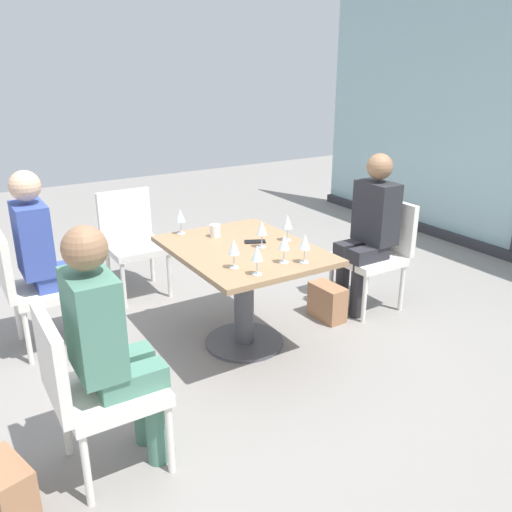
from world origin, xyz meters
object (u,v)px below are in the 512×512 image
at_px(person_front_right, 109,340).
at_px(dining_table_main, 244,275).
at_px(wine_glass_3, 288,222).
at_px(wine_glass_2, 180,216).
at_px(coffee_cup, 215,231).
at_px(wine_glass_6, 262,229).
at_px(wine_glass_0, 257,254).
at_px(handbag_1, 327,302).
at_px(chair_side_end, 132,237).
at_px(wine_glass_4, 305,243).
at_px(person_front_left, 44,252).
at_px(person_near_window, 369,226).
at_px(chair_front_right, 90,384).
at_px(chair_front_left, 32,283).
at_px(handbag_0, 7,491).
at_px(cell_phone_on_table, 255,242).
at_px(wine_glass_5, 284,243).
at_px(chair_near_window, 378,248).
at_px(wine_glass_1, 234,248).

bearing_deg(person_front_right, dining_table_main, 121.90).
distance_m(dining_table_main, wine_glass_3, 0.47).
height_order(wine_glass_2, coffee_cup, wine_glass_2).
xyz_separation_m(dining_table_main, wine_glass_2, (-0.51, -0.23, 0.33)).
bearing_deg(wine_glass_3, wine_glass_6, -82.72).
bearing_deg(wine_glass_0, handbag_1, 116.25).
xyz_separation_m(dining_table_main, handbag_1, (-0.00, 0.76, -0.39)).
relative_size(chair_side_end, wine_glass_4, 4.70).
bearing_deg(person_front_left, person_near_window, 72.72).
height_order(dining_table_main, person_front_left, person_front_left).
relative_size(dining_table_main, person_front_right, 0.90).
xyz_separation_m(person_near_window, wine_glass_3, (0.03, -0.81, 0.16)).
distance_m(dining_table_main, wine_glass_6, 0.35).
xyz_separation_m(chair_front_right, person_front_right, (0.00, 0.11, 0.20)).
xyz_separation_m(chair_front_left, wine_glass_6, (0.77, 1.36, 0.37)).
xyz_separation_m(chair_side_end, person_near_window, (1.33, 1.48, 0.20)).
bearing_deg(wine_glass_3, wine_glass_0, -50.27).
relative_size(dining_table_main, wine_glass_2, 6.14).
relative_size(wine_glass_2, wine_glass_6, 1.00).
relative_size(wine_glass_2, handbag_0, 0.62).
distance_m(person_front_right, cell_phone_on_table, 1.49).
height_order(chair_front_left, chair_side_end, same).
bearing_deg(wine_glass_6, wine_glass_5, -7.14).
relative_size(chair_near_window, wine_glass_4, 4.70).
distance_m(dining_table_main, person_front_right, 1.36).
bearing_deg(person_front_right, wine_glass_3, 114.68).
xyz_separation_m(chair_side_end, wine_glass_2, (0.82, 0.10, 0.37)).
distance_m(chair_front_right, wine_glass_2, 1.63).
height_order(chair_front_right, person_front_right, person_front_right).
relative_size(dining_table_main, wine_glass_6, 6.14).
xyz_separation_m(person_front_right, wine_glass_0, (-0.25, 0.97, 0.16)).
xyz_separation_m(wine_glass_5, coffee_cup, (-0.69, -0.12, -0.09)).
relative_size(wine_glass_5, cell_phone_on_table, 1.28).
distance_m(person_front_right, person_near_window, 2.40).
bearing_deg(chair_side_end, person_near_window, 47.96).
xyz_separation_m(person_front_left, wine_glass_3, (0.74, 1.48, 0.16)).
bearing_deg(handbag_1, wine_glass_2, -119.76).
distance_m(wine_glass_1, handbag_0, 1.68).
relative_size(person_front_right, person_near_window, 1.00).
bearing_deg(wine_glass_2, person_front_right, -36.94).
xyz_separation_m(person_front_right, person_near_window, (-0.71, 2.29, 0.00)).
distance_m(chair_front_left, wine_glass_2, 1.11).
xyz_separation_m(wine_glass_0, wine_glass_5, (-0.08, 0.25, 0.00)).
bearing_deg(person_front_right, chair_near_window, 106.54).
distance_m(person_front_left, handbag_1, 2.11).
xyz_separation_m(person_front_right, cell_phone_on_table, (-0.77, 1.27, 0.03)).
bearing_deg(handbag_0, coffee_cup, 108.30).
relative_size(chair_front_right, coffee_cup, 9.67).
distance_m(dining_table_main, cell_phone_on_table, 0.24).
bearing_deg(coffee_cup, chair_front_left, -108.59).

